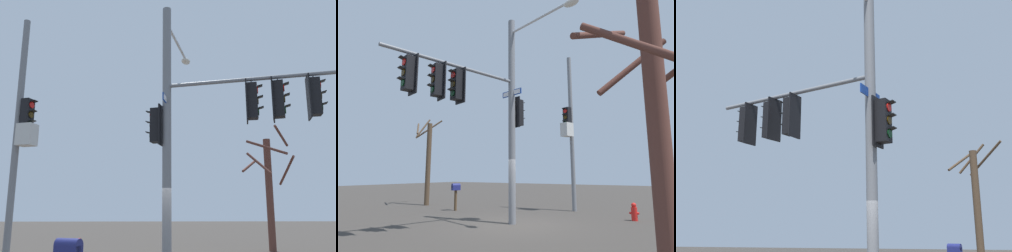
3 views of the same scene
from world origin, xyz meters
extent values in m
cylinder|color=slate|center=(-0.12, 0.13, 4.26)|extent=(0.28, 0.28, 8.53)
cylinder|color=silver|center=(1.38, -0.30, 7.97)|extent=(3.02, 0.95, 0.10)
ellipsoid|color=silver|center=(2.88, -0.72, 7.89)|extent=(0.68, 0.51, 0.20)
cylinder|color=slate|center=(-0.86, -2.45, 5.75)|extent=(1.60, 5.20, 0.12)
cube|color=black|center=(-0.85, -2.43, 5.05)|extent=(0.42, 0.38, 1.10)
cube|color=black|center=(-0.81, -2.27, 5.05)|extent=(0.55, 0.17, 1.30)
cylinder|color=red|center=(-0.89, -2.59, 5.39)|extent=(0.22, 0.08, 0.22)
cube|color=black|center=(-0.91, -2.67, 5.51)|extent=(0.24, 0.21, 0.06)
cylinder|color=#352504|center=(-0.89, -2.59, 5.05)|extent=(0.22, 0.08, 0.22)
cube|color=black|center=(-0.91, -2.67, 5.17)|extent=(0.24, 0.21, 0.06)
cylinder|color=black|center=(-0.89, -2.59, 4.71)|extent=(0.22, 0.08, 0.22)
cube|color=black|center=(-0.91, -2.67, 4.83)|extent=(0.24, 0.21, 0.06)
cylinder|color=slate|center=(-0.85, -2.43, 5.68)|extent=(0.04, 0.04, 0.15)
cube|color=black|center=(-1.06, -3.17, 5.05)|extent=(0.44, 0.40, 1.10)
cube|color=black|center=(-1.01, -3.01, 5.05)|extent=(0.54, 0.23, 1.30)
cylinder|color=red|center=(-1.12, -3.33, 5.39)|extent=(0.22, 0.10, 0.22)
cube|color=black|center=(-1.14, -3.40, 5.51)|extent=(0.25, 0.22, 0.06)
cylinder|color=#352504|center=(-1.12, -3.33, 5.05)|extent=(0.22, 0.10, 0.22)
cube|color=black|center=(-1.14, -3.40, 5.17)|extent=(0.25, 0.22, 0.06)
cylinder|color=black|center=(-1.12, -3.33, 4.71)|extent=(0.22, 0.10, 0.22)
cube|color=black|center=(-1.14, -3.40, 4.83)|extent=(0.25, 0.22, 0.06)
cylinder|color=slate|center=(-1.06, -3.17, 5.68)|extent=(0.04, 0.04, 0.15)
cube|color=black|center=(-1.34, -4.14, 5.05)|extent=(0.42, 0.38, 1.10)
cube|color=black|center=(-1.30, -3.97, 5.05)|extent=(0.55, 0.17, 1.30)
cylinder|color=red|center=(-1.38, -4.30, 5.39)|extent=(0.22, 0.08, 0.22)
cube|color=black|center=(-1.40, -4.37, 5.51)|extent=(0.24, 0.21, 0.06)
cylinder|color=#352504|center=(-1.38, -4.30, 5.05)|extent=(0.22, 0.08, 0.22)
cube|color=black|center=(-1.40, -4.37, 5.17)|extent=(0.24, 0.21, 0.06)
cylinder|color=black|center=(-1.38, -4.30, 4.71)|extent=(0.22, 0.08, 0.22)
cube|color=black|center=(-1.40, -4.37, 4.83)|extent=(0.24, 0.21, 0.06)
cylinder|color=slate|center=(-1.34, -4.14, 5.68)|extent=(0.04, 0.04, 0.15)
cube|color=black|center=(-0.02, 0.48, 4.47)|extent=(0.43, 0.39, 1.10)
cube|color=black|center=(-0.06, 0.32, 4.47)|extent=(0.55, 0.20, 1.30)
cylinder|color=red|center=(0.03, 0.64, 4.81)|extent=(0.22, 0.09, 0.22)
cube|color=black|center=(0.05, 0.71, 4.93)|extent=(0.25, 0.21, 0.06)
cylinder|color=#352504|center=(0.03, 0.64, 4.47)|extent=(0.22, 0.09, 0.22)
cube|color=black|center=(0.05, 0.71, 4.59)|extent=(0.25, 0.21, 0.06)
cylinder|color=black|center=(0.03, 0.64, 4.13)|extent=(0.22, 0.09, 0.22)
cube|color=black|center=(0.05, 0.71, 4.25)|extent=(0.25, 0.21, 0.06)
cube|color=navy|center=(-0.12, 0.13, 5.27)|extent=(1.07, 0.30, 0.24)
cube|color=white|center=(-0.12, 0.12, 5.27)|extent=(0.97, 0.25, 0.18)
cylinder|color=slate|center=(0.67, 5.12, 4.22)|extent=(0.22, 0.22, 8.44)
cube|color=silver|center=(0.54, 4.74, 4.26)|extent=(0.61, 0.68, 0.72)
cube|color=black|center=(0.56, 4.80, 4.93)|extent=(0.44, 0.40, 1.10)
cylinder|color=red|center=(0.51, 4.64, 5.27)|extent=(0.22, 0.10, 0.22)
cube|color=black|center=(0.49, 4.57, 5.39)|extent=(0.25, 0.22, 0.06)
cylinder|color=#352504|center=(0.51, 4.64, 4.93)|extent=(0.22, 0.10, 0.22)
cube|color=black|center=(0.49, 4.57, 5.05)|extent=(0.25, 0.22, 0.06)
cylinder|color=black|center=(0.51, 4.64, 4.59)|extent=(0.22, 0.10, 0.22)
cube|color=black|center=(0.49, 4.57, 4.71)|extent=(0.25, 0.22, 0.06)
cylinder|color=red|center=(3.79, 3.51, 0.28)|extent=(0.24, 0.24, 0.55)
sphere|color=red|center=(3.79, 3.51, 0.63)|extent=(0.20, 0.20, 0.20)
cylinder|color=red|center=(3.65, 3.51, 0.30)|extent=(0.10, 0.09, 0.09)
cylinder|color=red|center=(3.93, 3.51, 0.30)|extent=(0.10, 0.09, 0.09)
cylinder|color=navy|center=(-4.73, 1.92, 1.29)|extent=(0.38, 0.50, 0.24)
cylinder|color=brown|center=(5.50, -4.73, 2.54)|extent=(0.33, 0.33, 5.08)
cylinder|color=brown|center=(5.13, -4.19, 3.90)|extent=(1.19, 0.88, 1.13)
cylinder|color=brown|center=(5.55, -5.61, 3.59)|extent=(1.84, 0.20, 1.23)
cylinder|color=brown|center=(5.05, -5.29, 5.16)|extent=(1.24, 1.03, 0.82)
cylinder|color=brown|center=(6.01, -3.99, 3.88)|extent=(1.57, 1.13, 0.78)
cylinder|color=brown|center=(4.66, -4.46, 4.55)|extent=(0.65, 1.76, 0.75)
camera|label=1|loc=(-11.25, 0.38, 1.93)|focal=38.65mm
camera|label=2|loc=(5.83, -9.64, 1.95)|focal=30.19mm
camera|label=3|loc=(9.71, 2.18, 1.73)|focal=43.34mm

